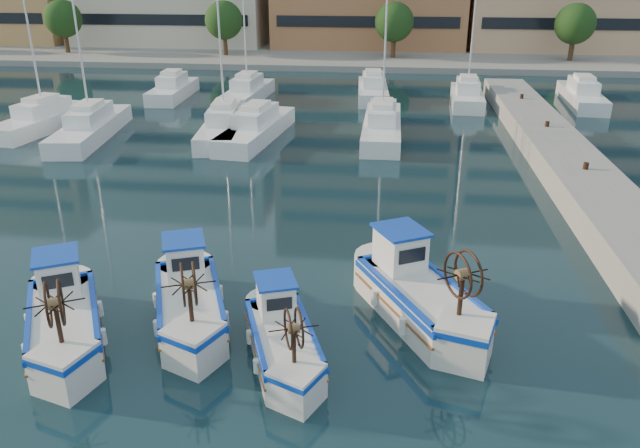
% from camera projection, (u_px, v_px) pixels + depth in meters
% --- Properties ---
extents(ground, '(300.00, 300.00, 0.00)m').
position_uv_depth(ground, '(229.00, 347.00, 17.23)').
color(ground, '#17353B').
rests_on(ground, ground).
extents(quay, '(3.00, 60.00, 1.20)m').
position_uv_depth(quay, '(627.00, 234.00, 22.94)').
color(quay, gray).
rests_on(quay, ground).
extents(yacht_marina, '(39.09, 23.35, 11.50)m').
position_uv_depth(yacht_marina, '(290.00, 110.00, 42.59)').
color(yacht_marina, white).
rests_on(yacht_marina, ground).
extents(fishing_boat_a, '(3.66, 4.67, 2.82)m').
position_uv_depth(fishing_boat_a, '(63.00, 317.00, 17.23)').
color(fishing_boat_a, silver).
rests_on(fishing_boat_a, ground).
extents(fishing_boat_b, '(3.24, 4.65, 2.81)m').
position_uv_depth(fishing_boat_b, '(189.00, 298.00, 18.22)').
color(fishing_boat_b, silver).
rests_on(fishing_boat_b, ground).
extents(fishing_boat_c, '(2.75, 4.01, 2.42)m').
position_uv_depth(fishing_boat_c, '(282.00, 336.00, 16.54)').
color(fishing_boat_c, silver).
rests_on(fishing_boat_c, ground).
extents(fishing_boat_d, '(4.01, 5.07, 3.07)m').
position_uv_depth(fishing_boat_d, '(417.00, 292.00, 18.40)').
color(fishing_boat_d, silver).
rests_on(fishing_boat_d, ground).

